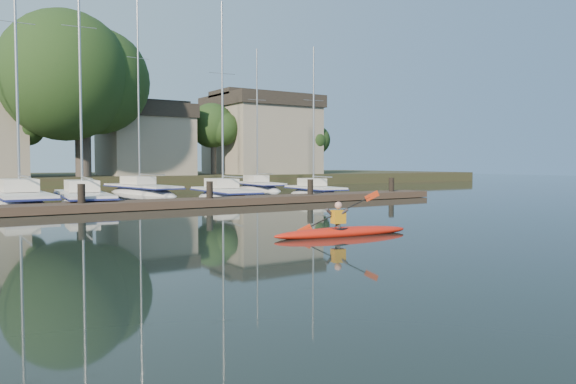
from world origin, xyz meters
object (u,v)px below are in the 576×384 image
sailboat_6 (142,196)px  sailboat_4 (315,198)px  sailboat_1 (21,211)px  dock (150,204)px  sailboat_7 (258,192)px  sailboat_3 (224,202)px  kayak (342,230)px  sailboat_2 (83,209)px

sailboat_6 → sailboat_4: bearing=-47.6°
sailboat_1 → sailboat_4: size_ratio=1.42×
dock → sailboat_7: bearing=44.3°
sailboat_6 → sailboat_7: 9.49m
sailboat_3 → sailboat_4: sailboat_3 is taller
dock → sailboat_3: 7.50m
kayak → dock: 12.35m
sailboat_3 → sailboat_4: 6.63m
sailboat_1 → sailboat_7: sailboat_1 is taller
sailboat_1 → sailboat_6: (8.48, 7.51, 0.03)m
sailboat_1 → sailboat_4: (17.39, -0.16, 0.03)m
kayak → sailboat_1: 18.14m
sailboat_1 → kayak: bearing=-69.8°
kayak → sailboat_7: bearing=72.7°
sailboat_6 → sailboat_2: bearing=-131.6°
kayak → sailboat_6: sailboat_6 is taller
dock → sailboat_7: 18.46m
kayak → sailboat_6: size_ratio=0.28×
dock → sailboat_3: (6.02, 4.45, -0.39)m
kayak → sailboat_4: size_ratio=0.41×
sailboat_2 → sailboat_3: sailboat_2 is taller
sailboat_2 → sailboat_7: size_ratio=1.25×
sailboat_4 → sailboat_1: bearing=-174.1°
sailboat_4 → sailboat_7: (0.57, 8.25, -0.01)m
sailboat_4 → sailboat_6: bearing=145.7°
sailboat_4 → sailboat_6: size_ratio=0.69×
kayak → sailboat_4: sailboat_4 is taller
sailboat_2 → kayak: bearing=-72.3°
sailboat_1 → sailboat_7: 19.69m
sailboat_4 → sailboat_2: bearing=-171.2°
sailboat_2 → sailboat_6: bearing=61.3°
dock → sailboat_2: (-2.00, 4.04, -0.39)m
kayak → dock: (-1.38, 12.28, 0.04)m
dock → sailboat_3: bearing=36.5°
sailboat_4 → sailboat_7: 8.27m
sailboat_7 → sailboat_6: bearing=-170.7°
sailboat_2 → sailboat_7: sailboat_2 is taller
sailboat_1 → sailboat_2: bearing=-15.1°
kayak → sailboat_1: (-6.12, 17.07, -0.37)m
sailboat_3 → sailboat_7: sailboat_3 is taller
kayak → sailboat_2: 16.66m
sailboat_3 → sailboat_7: (7.19, 8.44, 0.01)m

